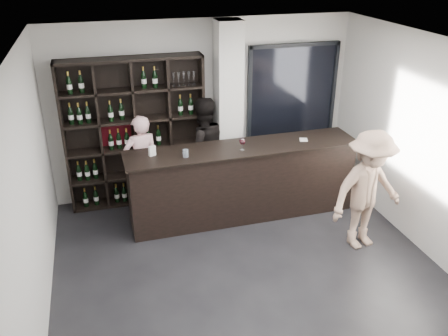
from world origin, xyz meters
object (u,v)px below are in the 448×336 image
object	(u,v)px
taster_pink	(142,162)
customer	(368,191)
wine_shelf	(136,133)
taster_black	(203,149)
tasting_counter	(243,182)

from	to	relation	value
taster_pink	customer	xyz separation A→B (m)	(2.84, -2.00, 0.10)
wine_shelf	taster_black	world-z (taller)	wine_shelf
taster_black	taster_pink	bearing A→B (deg)	-6.15
tasting_counter	customer	xyz separation A→B (m)	(1.39, -1.24, 0.28)
tasting_counter	taster_black	xyz separation A→B (m)	(-0.45, 0.76, 0.29)
taster_black	wine_shelf	bearing A→B (deg)	-15.08
wine_shelf	taster_pink	bearing A→B (deg)	-73.14
wine_shelf	taster_pink	world-z (taller)	wine_shelf
wine_shelf	tasting_counter	distance (m)	1.86
tasting_counter	customer	bearing A→B (deg)	-42.71
wine_shelf	customer	bearing A→B (deg)	-36.84
tasting_counter	taster_black	bearing A→B (deg)	119.93
wine_shelf	customer	size ratio (longest dim) A/B	1.38
wine_shelf	tasting_counter	xyz separation A→B (m)	(1.50, -0.92, -0.61)
wine_shelf	taster_black	distance (m)	1.11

